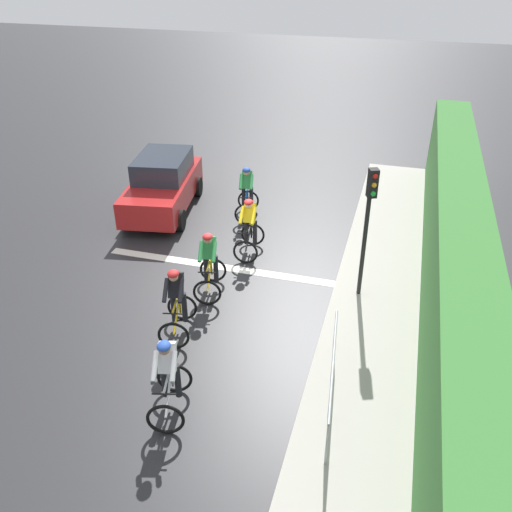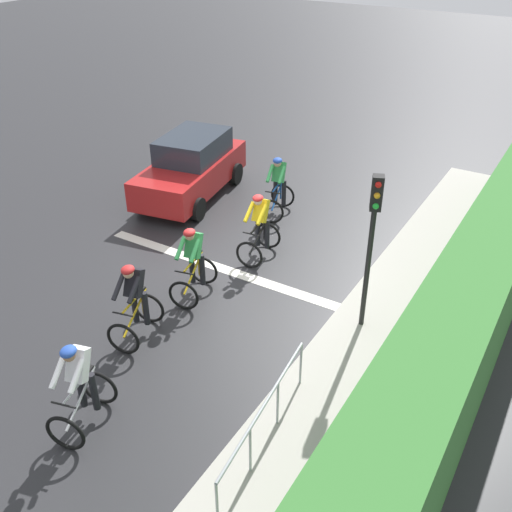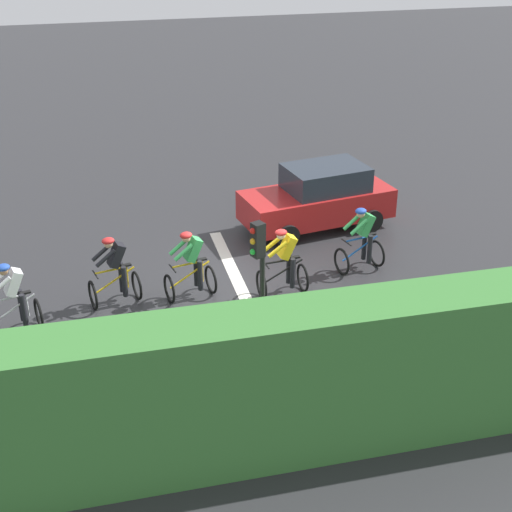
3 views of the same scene
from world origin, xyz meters
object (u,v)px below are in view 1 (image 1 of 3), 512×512
at_px(cyclist_second, 177,303).
at_px(cyclist_fourth, 249,228).
at_px(traffic_light_near_crossing, 368,216).
at_px(cyclist_lead, 169,377).
at_px(cyclist_trailing, 247,193).
at_px(pedestrian_railing_kerbside, 332,371).
at_px(cyclist_mid, 210,264).
at_px(car_red, 163,184).

distance_m(cyclist_second, cyclist_fourth, 3.82).
bearing_deg(cyclist_second, traffic_light_near_crossing, -146.61).
relative_size(cyclist_lead, traffic_light_near_crossing, 0.50).
xyz_separation_m(cyclist_lead, cyclist_trailing, (1.00, -8.12, 0.00)).
xyz_separation_m(cyclist_trailing, pedestrian_railing_kerbside, (-3.76, 7.11, -0.03)).
height_order(cyclist_trailing, traffic_light_near_crossing, traffic_light_near_crossing).
distance_m(cyclist_lead, traffic_light_near_crossing, 5.60).
bearing_deg(cyclist_fourth, traffic_light_near_crossing, 156.54).
relative_size(cyclist_mid, cyclist_fourth, 1.00).
bearing_deg(cyclist_mid, pedestrian_railing_kerbside, 140.13).
relative_size(cyclist_second, traffic_light_near_crossing, 0.50).
xyz_separation_m(cyclist_second, cyclist_fourth, (-0.49, -3.79, 0.00)).
xyz_separation_m(cyclist_lead, cyclist_second, (0.77, -2.16, 0.00)).
relative_size(cyclist_lead, car_red, 0.38).
distance_m(cyclist_trailing, pedestrian_railing_kerbside, 8.05).
bearing_deg(cyclist_fourth, car_red, -29.64).
bearing_deg(cyclist_mid, cyclist_lead, 99.49).
height_order(cyclist_lead, traffic_light_near_crossing, traffic_light_near_crossing).
bearing_deg(traffic_light_near_crossing, cyclist_lead, 57.64).
height_order(cyclist_lead, cyclist_mid, same).
height_order(cyclist_fourth, cyclist_trailing, same).
bearing_deg(pedestrian_railing_kerbside, traffic_light_near_crossing, -92.09).
relative_size(cyclist_second, pedestrian_railing_kerbside, 0.55).
relative_size(cyclist_mid, car_red, 0.38).
bearing_deg(car_red, cyclist_fourth, 150.36).
relative_size(cyclist_mid, cyclist_trailing, 1.00).
bearing_deg(traffic_light_near_crossing, cyclist_fourth, -23.46).
height_order(cyclist_lead, pedestrian_railing_kerbside, cyclist_lead).
distance_m(cyclist_mid, cyclist_trailing, 4.28).
bearing_deg(cyclist_fourth, pedestrian_railing_kerbside, 121.60).
bearing_deg(cyclist_fourth, cyclist_second, 82.58).
bearing_deg(cyclist_fourth, cyclist_lead, 92.61).
bearing_deg(traffic_light_near_crossing, cyclist_mid, 11.41).
xyz_separation_m(cyclist_mid, cyclist_trailing, (0.35, -4.26, 0.00)).
distance_m(cyclist_mid, cyclist_fourth, 2.12).
distance_m(cyclist_second, cyclist_mid, 1.70).
relative_size(cyclist_lead, cyclist_second, 1.00).
xyz_separation_m(cyclist_fourth, car_red, (3.42, -1.94, 0.08)).
distance_m(cyclist_lead, pedestrian_railing_kerbside, 2.95).
height_order(car_red, traffic_light_near_crossing, traffic_light_near_crossing).
relative_size(cyclist_mid, traffic_light_near_crossing, 0.50).
distance_m(cyclist_second, cyclist_trailing, 5.97).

